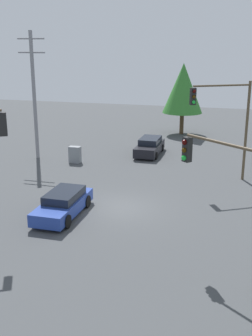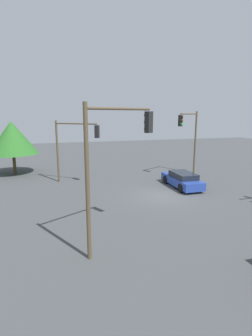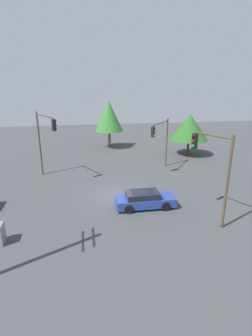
{
  "view_description": "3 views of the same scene",
  "coord_description": "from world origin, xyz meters",
  "views": [
    {
      "loc": [
        -6.31,
        21.24,
        8.98
      ],
      "look_at": [
        -0.52,
        0.4,
        2.51
      ],
      "focal_mm": 45.0,
      "sensor_mm": 36.0,
      "label": 1
    },
    {
      "loc": [
        -8.05,
        -17.57,
        6.18
      ],
      "look_at": [
        -2.45,
        1.56,
        2.01
      ],
      "focal_mm": 28.0,
      "sensor_mm": 36.0,
      "label": 2
    },
    {
      "loc": [
        20.81,
        -2.64,
        9.46
      ],
      "look_at": [
        -0.79,
        0.87,
        2.21
      ],
      "focal_mm": 28.0,
      "sensor_mm": 36.0,
      "label": 3
    }
  ],
  "objects": [
    {
      "name": "ground_plane",
      "position": [
        0.0,
        0.0,
        0.0
      ],
      "size": [
        80.0,
        80.0,
        0.0
      ],
      "primitive_type": "plane",
      "color": "#424447"
    },
    {
      "name": "sedan_dark",
      "position": [
        0.91,
        -12.07,
        0.67
      ],
      "size": [
        1.87,
        4.42,
        1.39
      ],
      "color": "black",
      "rests_on": "ground_plane"
    },
    {
      "name": "sedan_blue",
      "position": [
        2.6,
        1.8,
        0.65
      ],
      "size": [
        1.89,
        4.63,
        1.31
      ],
      "color": "#233D93",
      "rests_on": "ground_plane"
    },
    {
      "name": "traffic_signal_cross",
      "position": [
        -5.32,
        -6.42,
        4.54
      ],
      "size": [
        3.7,
        2.29,
        6.63
      ],
      "rotation": [
        0.0,
        0.0,
        0.52
      ],
      "color": "brown",
      "rests_on": "ground_plane"
    },
    {
      "name": "traffic_signal_aux",
      "position": [
        -6.01,
        5.57,
        3.86
      ],
      "size": [
        3.51,
        2.83,
        5.56
      ],
      "rotation": [
        0.0,
        0.0,
        -0.67
      ],
      "color": "brown",
      "rests_on": "ground_plane"
    },
    {
      "name": "utility_pole_tall",
      "position": [
        9.37,
        -8.54,
        5.22
      ],
      "size": [
        2.2,
        0.28,
        9.85
      ],
      "color": "gray",
      "rests_on": "ground_plane"
    },
    {
      "name": "electrical_cabinet",
      "position": [
        5.93,
        -8.04,
        0.64
      ],
      "size": [
        0.9,
        0.51,
        1.28
      ],
      "primitive_type": "cube",
      "color": "gray",
      "rests_on": "ground_plane"
    },
    {
      "name": "tree_left",
      "position": [
        -0.46,
        -20.94,
        4.61
      ],
      "size": [
        3.98,
        3.98,
        7.06
      ],
      "color": "#4C3823",
      "rests_on": "ground_plane"
    }
  ]
}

